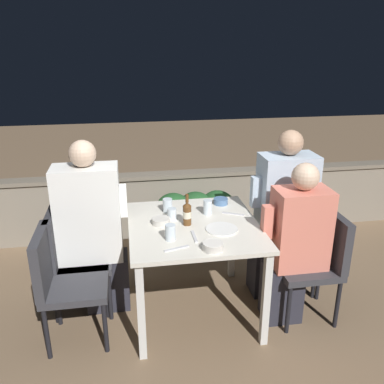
# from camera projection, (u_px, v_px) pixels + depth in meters

# --- Properties ---
(ground_plane) EXTENTS (16.00, 16.00, 0.00)m
(ground_plane) POSITION_uv_depth(u_px,v_px,m) (194.00, 310.00, 3.19)
(ground_plane) COLOR #7A6047
(parapet_wall) EXTENTS (9.00, 0.18, 0.69)m
(parapet_wall) POSITION_uv_depth(u_px,v_px,m) (172.00, 203.00, 4.35)
(parapet_wall) COLOR gray
(parapet_wall) RESTS_ON ground_plane
(dining_table) EXTENTS (0.93, 0.99, 0.74)m
(dining_table) POSITION_uv_depth(u_px,v_px,m) (194.00, 235.00, 2.96)
(dining_table) COLOR silver
(dining_table) RESTS_ON ground_plane
(planter_hedge) EXTENTS (0.80, 0.47, 0.61)m
(planter_hedge) POSITION_uv_depth(u_px,v_px,m) (196.00, 219.00, 4.00)
(planter_hedge) COLOR brown
(planter_hedge) RESTS_ON ground_plane
(chair_left_near) EXTENTS (0.44, 0.43, 0.83)m
(chair_left_near) POSITION_uv_depth(u_px,v_px,m) (60.00, 276.00, 2.72)
(chair_left_near) COLOR #333338
(chair_left_near) RESTS_ON ground_plane
(chair_left_far) EXTENTS (0.44, 0.43, 0.83)m
(chair_left_far) POSITION_uv_depth(u_px,v_px,m) (70.00, 251.00, 3.04)
(chair_left_far) COLOR #333338
(chair_left_far) RESTS_ON ground_plane
(person_white_polo) EXTENTS (0.52, 0.26, 1.35)m
(person_white_polo) POSITION_uv_depth(u_px,v_px,m) (94.00, 229.00, 3.01)
(person_white_polo) COLOR #282833
(person_white_polo) RESTS_ON ground_plane
(chair_right_near) EXTENTS (0.44, 0.43, 0.83)m
(chair_right_near) POSITION_uv_depth(u_px,v_px,m) (318.00, 255.00, 2.99)
(chair_right_near) COLOR #333338
(chair_right_near) RESTS_ON ground_plane
(person_coral_top) EXTENTS (0.48, 0.26, 1.22)m
(person_coral_top) POSITION_uv_depth(u_px,v_px,m) (294.00, 244.00, 2.92)
(person_coral_top) COLOR #282833
(person_coral_top) RESTS_ON ground_plane
(chair_right_far) EXTENTS (0.44, 0.43, 0.83)m
(chair_right_far) POSITION_uv_depth(u_px,v_px,m) (302.00, 234.00, 3.31)
(chair_right_far) COLOR #333338
(chair_right_far) RESTS_ON ground_plane
(person_blue_shirt) EXTENTS (0.50, 0.26, 1.37)m
(person_blue_shirt) POSITION_uv_depth(u_px,v_px,m) (281.00, 215.00, 3.22)
(person_blue_shirt) COLOR #282833
(person_blue_shirt) RESTS_ON ground_plane
(beer_bottle) EXTENTS (0.06, 0.06, 0.23)m
(beer_bottle) POSITION_uv_depth(u_px,v_px,m) (187.00, 213.00, 2.89)
(beer_bottle) COLOR brown
(beer_bottle) RESTS_ON dining_table
(plate_0) EXTENTS (0.23, 0.23, 0.01)m
(plate_0) POSITION_uv_depth(u_px,v_px,m) (222.00, 229.00, 2.84)
(plate_0) COLOR white
(plate_0) RESTS_ON dining_table
(bowl_0) EXTENTS (0.13, 0.13, 0.05)m
(bowl_0) POSITION_uv_depth(u_px,v_px,m) (161.00, 221.00, 2.92)
(bowl_0) COLOR beige
(bowl_0) RESTS_ON dining_table
(bowl_1) EXTENTS (0.11, 0.11, 0.05)m
(bowl_1) POSITION_uv_depth(u_px,v_px,m) (221.00, 201.00, 3.28)
(bowl_1) COLOR #4C709E
(bowl_1) RESTS_ON dining_table
(bowl_2) EXTENTS (0.13, 0.13, 0.05)m
(bowl_2) POSITION_uv_depth(u_px,v_px,m) (213.00, 246.00, 2.56)
(bowl_2) COLOR silver
(bowl_2) RESTS_ON dining_table
(glass_cup_0) EXTENTS (0.07, 0.07, 0.11)m
(glass_cup_0) POSITION_uv_depth(u_px,v_px,m) (208.00, 207.00, 3.08)
(glass_cup_0) COLOR silver
(glass_cup_0) RESTS_ON dining_table
(glass_cup_1) EXTENTS (0.07, 0.07, 0.11)m
(glass_cup_1) POSITION_uv_depth(u_px,v_px,m) (170.00, 232.00, 2.68)
(glass_cup_1) COLOR silver
(glass_cup_1) RESTS_ON dining_table
(glass_cup_2) EXTENTS (0.07, 0.07, 0.08)m
(glass_cup_2) POSITION_uv_depth(u_px,v_px,m) (172.00, 214.00, 3.00)
(glass_cup_2) COLOR silver
(glass_cup_2) RESTS_ON dining_table
(glass_cup_3) EXTENTS (0.07, 0.07, 0.11)m
(glass_cup_3) POSITION_uv_depth(u_px,v_px,m) (168.00, 205.00, 3.12)
(glass_cup_3) COLOR silver
(glass_cup_3) RESTS_ON dining_table
(fork_0) EXTENTS (0.16, 0.10, 0.01)m
(fork_0) POSITION_uv_depth(u_px,v_px,m) (233.00, 214.00, 3.09)
(fork_0) COLOR silver
(fork_0) RESTS_ON dining_table
(fork_1) EXTENTS (0.17, 0.07, 0.01)m
(fork_1) POSITION_uv_depth(u_px,v_px,m) (177.00, 249.00, 2.57)
(fork_1) COLOR silver
(fork_1) RESTS_ON dining_table
(fork_2) EXTENTS (0.02, 0.17, 0.01)m
(fork_2) POSITION_uv_depth(u_px,v_px,m) (194.00, 236.00, 2.74)
(fork_2) COLOR silver
(fork_2) RESTS_ON dining_table
(potted_plant) EXTENTS (0.29, 0.29, 0.62)m
(potted_plant) POSITION_uv_depth(u_px,v_px,m) (64.00, 233.00, 3.60)
(potted_plant) COLOR #9E5638
(potted_plant) RESTS_ON ground_plane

